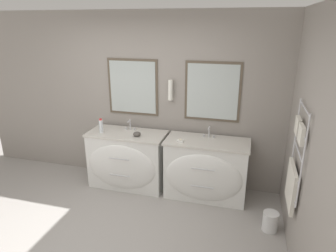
{
  "coord_description": "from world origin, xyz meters",
  "views": [
    {
      "loc": [
        1.52,
        -2.35,
        2.41
      ],
      "look_at": [
        0.52,
        1.29,
        1.11
      ],
      "focal_mm": 32.0,
      "sensor_mm": 36.0,
      "label": 1
    }
  ],
  "objects_px": {
    "waste_bin": "(270,221)",
    "toiletry_bottle": "(101,126)",
    "amenity_bowl": "(137,134)",
    "vanity_right": "(206,169)",
    "vanity_left": "(127,160)"
  },
  "relations": [
    {
      "from": "amenity_bowl",
      "to": "waste_bin",
      "type": "bearing_deg",
      "value": -14.53
    },
    {
      "from": "toiletry_bottle",
      "to": "amenity_bowl",
      "type": "distance_m",
      "value": 0.57
    },
    {
      "from": "vanity_left",
      "to": "vanity_right",
      "type": "height_order",
      "value": "same"
    },
    {
      "from": "vanity_right",
      "to": "waste_bin",
      "type": "distance_m",
      "value": 1.09
    },
    {
      "from": "vanity_right",
      "to": "vanity_left",
      "type": "bearing_deg",
      "value": 180.0
    },
    {
      "from": "vanity_left",
      "to": "waste_bin",
      "type": "height_order",
      "value": "vanity_left"
    },
    {
      "from": "toiletry_bottle",
      "to": "amenity_bowl",
      "type": "bearing_deg",
      "value": -0.38
    },
    {
      "from": "vanity_right",
      "to": "waste_bin",
      "type": "xyz_separation_m",
      "value": [
        0.89,
        -0.55,
        -0.31
      ]
    },
    {
      "from": "vanity_right",
      "to": "amenity_bowl",
      "type": "relative_size",
      "value": 10.58
    },
    {
      "from": "waste_bin",
      "to": "toiletry_bottle",
      "type": "bearing_deg",
      "value": 168.63
    },
    {
      "from": "vanity_left",
      "to": "toiletry_bottle",
      "type": "xyz_separation_m",
      "value": [
        -0.37,
        -0.05,
        0.53
      ]
    },
    {
      "from": "vanity_right",
      "to": "amenity_bowl",
      "type": "height_order",
      "value": "amenity_bowl"
    },
    {
      "from": "toiletry_bottle",
      "to": "waste_bin",
      "type": "relative_size",
      "value": 0.89
    },
    {
      "from": "vanity_right",
      "to": "amenity_bowl",
      "type": "xyz_separation_m",
      "value": [
        -1.01,
        -0.06,
        0.46
      ]
    },
    {
      "from": "vanity_right",
      "to": "waste_bin",
      "type": "bearing_deg",
      "value": -31.82
    }
  ]
}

